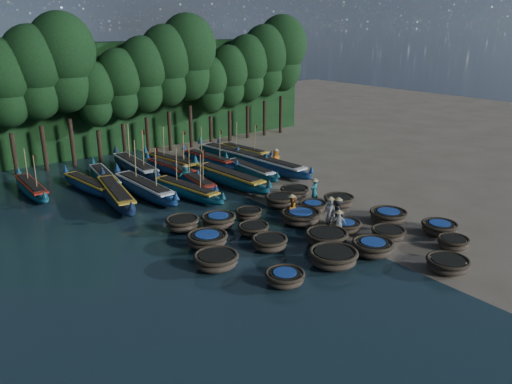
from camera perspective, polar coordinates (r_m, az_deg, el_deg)
ground at (r=31.65m, az=3.69°, el=-2.71°), size 120.00×120.00×0.00m
foliage_wall at (r=50.06m, az=-14.41°, el=10.56°), size 40.00×3.00×10.00m
coracle_3 at (r=26.27m, az=21.05°, el=-7.69°), size 2.10×2.10×0.69m
coracle_4 at (r=28.89m, az=21.60°, el=-5.38°), size 1.97×1.97×0.66m
coracle_5 at (r=23.41m, az=3.32°, el=-9.71°), size 1.89×1.89×0.66m
coracle_6 at (r=25.31m, az=8.81°, el=-7.37°), size 2.78×2.78×0.85m
coracle_7 at (r=26.80m, az=13.19°, el=-6.18°), size 2.58×2.58×0.81m
coracle_8 at (r=29.00m, az=14.87°, el=-4.58°), size 2.08×2.08×0.65m
coracle_9 at (r=30.54m, az=20.23°, el=-3.84°), size 2.30×2.30×0.72m
coracle_10 at (r=24.86m, az=-4.58°, el=-7.78°), size 2.26×2.26×0.78m
coracle_11 at (r=26.75m, az=1.56°, el=-5.82°), size 1.96×1.96×0.73m
coracle_12 at (r=27.61m, az=8.07°, el=-5.15°), size 2.78×2.78×0.78m
coracle_13 at (r=29.50m, az=10.14°, el=-3.84°), size 2.28×2.28×0.63m
coracle_14 at (r=31.42m, az=14.88°, el=-2.64°), size 2.30×2.30×0.75m
coracle_15 at (r=27.21m, az=-5.59°, el=-5.42°), size 2.25×2.25×0.76m
coracle_16 at (r=28.62m, az=-0.28°, el=-4.26°), size 1.81×1.81×0.63m
coracle_17 at (r=30.23m, az=5.12°, el=-2.83°), size 2.97×2.97×0.82m
coracle_18 at (r=32.25m, az=6.51°, el=-1.65°), size 1.86×1.86×0.67m
coracle_19 at (r=33.32m, az=9.47°, el=-1.00°), size 2.25×2.25×0.79m
coracle_20 at (r=29.49m, az=-8.41°, el=-3.56°), size 2.01×2.01×0.79m
coracle_21 at (r=29.63m, az=-4.31°, el=-3.26°), size 2.10×2.10×0.82m
coracle_22 at (r=30.88m, az=-0.82°, el=-2.49°), size 2.02×2.02×0.64m
coracle_23 at (r=32.91m, az=2.89°, el=-0.97°), size 2.29×2.29×0.82m
coracle_24 at (r=34.80m, az=4.45°, el=0.02°), size 2.05×2.05×0.76m
long_boat_2 at (r=34.95m, az=-15.71°, el=-0.28°), size 2.93×8.70×1.55m
long_boat_3 at (r=35.77m, az=-12.65°, el=0.42°), size 1.95×8.95×3.80m
long_boat_4 at (r=35.06m, az=-7.94°, el=0.20°), size 2.56×7.77×3.34m
long_boat_5 at (r=37.12m, az=-7.03°, el=1.23°), size 2.05×7.35×3.14m
long_boat_6 at (r=37.23m, az=-3.07°, el=1.59°), size 2.28×9.14×1.61m
long_boat_7 at (r=39.73m, az=-0.68°, el=2.52°), size 1.43×7.34×1.29m
long_boat_8 at (r=40.52m, az=1.80°, el=3.00°), size 2.33×8.98×1.59m
long_boat_9 at (r=38.70m, az=-24.27°, el=0.42°), size 1.35×7.45×3.16m
long_boat_10 at (r=37.95m, az=-18.60°, el=0.77°), size 2.28×7.43×1.32m
long_boat_11 at (r=39.25m, az=-16.90°, el=1.55°), size 2.36×7.73×1.37m
long_boat_12 at (r=41.32m, az=-13.65°, el=2.81°), size 2.04×9.18×3.90m
long_boat_13 at (r=40.62m, az=-9.63°, el=2.61°), size 2.10×7.29×1.29m
long_boat_14 at (r=42.36m, az=-9.56°, el=3.34°), size 2.69×7.89×3.40m
long_boat_15 at (r=42.99m, az=-5.39°, el=3.70°), size 2.12×7.51×3.21m
long_boat_16 at (r=44.15m, az=-2.88°, el=4.29°), size 2.70×9.04×1.60m
long_boat_17 at (r=45.69m, az=-1.40°, el=4.65°), size 2.21×7.23×3.10m
fisherman_0 at (r=30.41m, az=8.47°, el=-2.01°), size 0.70×0.90×1.83m
fisherman_1 at (r=33.66m, az=6.68°, el=0.21°), size 0.65×0.52×1.87m
fisherman_2 at (r=30.69m, az=4.07°, el=-1.71°), size 0.96×0.88×1.80m
fisherman_3 at (r=30.41m, az=9.35°, el=-2.12°), size 0.78×1.13×1.81m
fisherman_4 at (r=28.42m, az=9.37°, el=-3.58°), size 0.98×0.87×1.80m
fisherman_5 at (r=37.72m, az=-8.03°, el=1.96°), size 1.44×0.52×1.74m
fisherman_6 at (r=41.38m, az=2.27°, el=3.77°), size 0.95×0.73×1.92m
tree_2 at (r=43.12m, az=-26.94°, el=11.09°), size 4.51×4.51×10.63m
tree_3 at (r=43.55m, az=-24.07°, el=12.43°), size 4.92×4.92×11.60m
tree_4 at (r=44.11m, az=-21.23°, el=13.72°), size 5.34×5.34×12.58m
tree_5 at (r=45.07m, az=-18.00°, el=10.66°), size 3.68×3.68×8.68m
tree_6 at (r=45.81m, az=-15.34°, el=11.87°), size 4.09×4.09×9.65m
tree_7 at (r=46.67m, az=-12.75°, el=13.02°), size 4.51×4.51×10.63m
tree_8 at (r=47.63m, az=-10.24°, el=14.09°), size 4.92×4.92×11.60m
tree_9 at (r=48.68m, az=-7.81°, el=15.09°), size 5.34×5.34×12.58m
tree_10 at (r=50.09m, az=-5.34°, el=12.17°), size 3.68×3.68×8.68m
tree_11 at (r=51.28m, az=-3.13°, el=13.13°), size 4.09×4.09×9.65m
tree_12 at (r=52.55m, az=-1.02°, el=14.02°), size 4.51×4.51×10.63m
tree_13 at (r=53.89m, az=1.02°, el=14.85°), size 4.92×4.92×11.60m
tree_14 at (r=55.31m, az=2.96°, el=15.62°), size 5.34×5.34×12.58m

